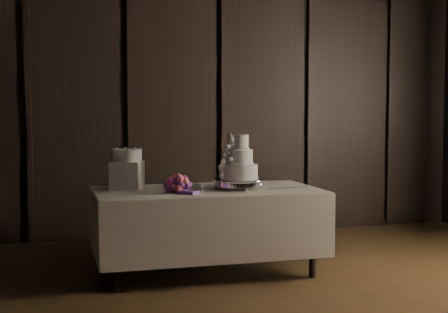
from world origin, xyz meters
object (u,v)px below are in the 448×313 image
at_px(cake_stand, 239,184).
at_px(box_pedestal, 127,175).
at_px(display_table, 208,227).
at_px(wedding_cake, 237,162).
at_px(bouquet, 179,185).
at_px(small_cake, 127,155).

xyz_separation_m(cake_stand, box_pedestal, (-0.97, 0.22, 0.08)).
bearing_deg(cake_stand, box_pedestal, 167.14).
bearing_deg(display_table, box_pedestal, 165.42).
bearing_deg(display_table, cake_stand, -10.15).
distance_m(wedding_cake, bouquet, 0.58).
distance_m(bouquet, box_pedestal, 0.52).
xyz_separation_m(display_table, wedding_cake, (0.25, -0.06, 0.59)).
bearing_deg(bouquet, cake_stand, 10.10).
bearing_deg(cake_stand, wedding_cake, -150.26).
xyz_separation_m(cake_stand, small_cake, (-0.97, 0.22, 0.26)).
height_order(bouquet, box_pedestal, box_pedestal).
height_order(wedding_cake, bouquet, wedding_cake).
bearing_deg(small_cake, box_pedestal, 0.00).
bearing_deg(bouquet, small_cake, 141.48).
distance_m(display_table, wedding_cake, 0.64).
distance_m(cake_stand, bouquet, 0.58).
height_order(display_table, wedding_cake, wedding_cake).
xyz_separation_m(wedding_cake, bouquet, (-0.54, -0.08, -0.18)).
xyz_separation_m(display_table, small_cake, (-0.70, 0.17, 0.65)).
xyz_separation_m(bouquet, small_cake, (-0.41, 0.32, 0.24)).
height_order(display_table, bouquet, bouquet).
xyz_separation_m(box_pedestal, small_cake, (0.00, 0.00, 0.18)).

